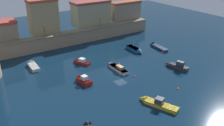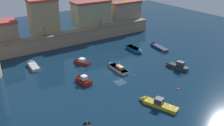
{
  "view_description": "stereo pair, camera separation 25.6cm",
  "coord_description": "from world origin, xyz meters",
  "px_view_note": "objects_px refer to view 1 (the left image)",
  "views": [
    {
      "loc": [
        -29.25,
        -40.31,
        24.66
      ],
      "look_at": [
        0.0,
        3.45,
        1.0
      ],
      "focal_mm": 39.72,
      "sensor_mm": 36.0,
      "label": 1
    },
    {
      "loc": [
        -29.04,
        -40.45,
        24.66
      ],
      "look_at": [
        0.0,
        3.45,
        1.0
      ],
      "focal_mm": 39.72,
      "sensor_mm": 36.0,
      "label": 2
    }
  ],
  "objects_px": {
    "mooring_buoy_1": "(134,77)",
    "moored_boat_4": "(136,50)",
    "moored_boat_8": "(32,65)",
    "mooring_buoy_0": "(178,89)",
    "moored_boat_0": "(155,103)",
    "mooring_buoy_2": "(162,53)",
    "moored_boat_2": "(176,65)",
    "moored_boat_5": "(81,62)",
    "quay_lamp_1": "(100,20)",
    "moored_boat_6": "(116,67)",
    "moored_boat_3": "(83,79)",
    "moored_boat_1": "(157,46)",
    "quay_lamp_0": "(44,28)"
  },
  "relations": [
    {
      "from": "quay_lamp_1",
      "to": "moored_boat_2",
      "type": "relative_size",
      "value": 0.5
    },
    {
      "from": "moored_boat_4",
      "to": "moored_boat_8",
      "type": "bearing_deg",
      "value": -101.02
    },
    {
      "from": "mooring_buoy_2",
      "to": "moored_boat_6",
      "type": "bearing_deg",
      "value": -175.23
    },
    {
      "from": "mooring_buoy_1",
      "to": "moored_boat_4",
      "type": "bearing_deg",
      "value": 50.03
    },
    {
      "from": "quay_lamp_0",
      "to": "moored_boat_6",
      "type": "relative_size",
      "value": 0.45
    },
    {
      "from": "quay_lamp_0",
      "to": "moored_boat_1",
      "type": "relative_size",
      "value": 0.42
    },
    {
      "from": "moored_boat_5",
      "to": "moored_boat_8",
      "type": "relative_size",
      "value": 0.82
    },
    {
      "from": "moored_boat_2",
      "to": "mooring_buoy_1",
      "type": "bearing_deg",
      "value": 64.2
    },
    {
      "from": "moored_boat_1",
      "to": "moored_boat_3",
      "type": "distance_m",
      "value": 27.66
    },
    {
      "from": "moored_boat_5",
      "to": "mooring_buoy_2",
      "type": "height_order",
      "value": "moored_boat_5"
    },
    {
      "from": "mooring_buoy_0",
      "to": "mooring_buoy_1",
      "type": "bearing_deg",
      "value": 112.68
    },
    {
      "from": "quay_lamp_0",
      "to": "mooring_buoy_1",
      "type": "height_order",
      "value": "quay_lamp_0"
    },
    {
      "from": "moored_boat_0",
      "to": "mooring_buoy_1",
      "type": "height_order",
      "value": "moored_boat_0"
    },
    {
      "from": "quay_lamp_1",
      "to": "moored_boat_6",
      "type": "xyz_separation_m",
      "value": [
        -8.69,
        -21.23,
        -5.39
      ]
    },
    {
      "from": "moored_boat_8",
      "to": "quay_lamp_1",
      "type": "bearing_deg",
      "value": -67.05
    },
    {
      "from": "moored_boat_8",
      "to": "mooring_buoy_0",
      "type": "xyz_separation_m",
      "value": [
        20.49,
        -26.34,
        -0.37
      ]
    },
    {
      "from": "moored_boat_3",
      "to": "moored_boat_1",
      "type": "bearing_deg",
      "value": -82.7
    },
    {
      "from": "moored_boat_8",
      "to": "moored_boat_1",
      "type": "bearing_deg",
      "value": -99.37
    },
    {
      "from": "moored_boat_1",
      "to": "moored_boat_2",
      "type": "xyz_separation_m",
      "value": [
        -5.66,
        -12.53,
        0.29
      ]
    },
    {
      "from": "moored_boat_5",
      "to": "moored_boat_8",
      "type": "bearing_deg",
      "value": 41.07
    },
    {
      "from": "moored_boat_0",
      "to": "mooring_buoy_0",
      "type": "relative_size",
      "value": 14.54
    },
    {
      "from": "moored_boat_6",
      "to": "moored_boat_0",
      "type": "bearing_deg",
      "value": 170.67
    },
    {
      "from": "moored_boat_0",
      "to": "moored_boat_6",
      "type": "distance_m",
      "value": 16.15
    },
    {
      "from": "moored_boat_2",
      "to": "moored_boat_1",
      "type": "bearing_deg",
      "value": -39.71
    },
    {
      "from": "moored_boat_3",
      "to": "moored_boat_4",
      "type": "height_order",
      "value": "moored_boat_4"
    },
    {
      "from": "moored_boat_0",
      "to": "moored_boat_3",
      "type": "distance_m",
      "value": 16.16
    },
    {
      "from": "quay_lamp_1",
      "to": "moored_boat_8",
      "type": "xyz_separation_m",
      "value": [
        -24.35,
        -9.24,
        -5.44
      ]
    },
    {
      "from": "quay_lamp_1",
      "to": "mooring_buoy_1",
      "type": "bearing_deg",
      "value": -106.01
    },
    {
      "from": "moored_boat_2",
      "to": "moored_boat_8",
      "type": "relative_size",
      "value": 0.99
    },
    {
      "from": "moored_boat_1",
      "to": "mooring_buoy_2",
      "type": "xyz_separation_m",
      "value": [
        -1.8,
        -3.89,
        -0.34
      ]
    },
    {
      "from": "moored_boat_3",
      "to": "mooring_buoy_1",
      "type": "height_order",
      "value": "moored_boat_3"
    },
    {
      "from": "moored_boat_2",
      "to": "moored_boat_6",
      "type": "relative_size",
      "value": 0.84
    },
    {
      "from": "moored_boat_4",
      "to": "moored_boat_6",
      "type": "relative_size",
      "value": 0.89
    },
    {
      "from": "quay_lamp_1",
      "to": "moored_boat_0",
      "type": "xyz_separation_m",
      "value": [
        -11.3,
        -37.17,
        -5.37
      ]
    },
    {
      "from": "moored_boat_2",
      "to": "quay_lamp_0",
      "type": "bearing_deg",
      "value": 20.65
    },
    {
      "from": "moored_boat_1",
      "to": "mooring_buoy_0",
      "type": "distance_m",
      "value": 23.34
    },
    {
      "from": "moored_boat_2",
      "to": "mooring_buoy_1",
      "type": "relative_size",
      "value": 12.61
    },
    {
      "from": "quay_lamp_0",
      "to": "moored_boat_4",
      "type": "bearing_deg",
      "value": -37.62
    },
    {
      "from": "moored_boat_2",
      "to": "moored_boat_8",
      "type": "distance_m",
      "value": 33.66
    },
    {
      "from": "moored_boat_2",
      "to": "moored_boat_3",
      "type": "distance_m",
      "value": 22.09
    },
    {
      "from": "mooring_buoy_1",
      "to": "quay_lamp_0",
      "type": "bearing_deg",
      "value": 110.52
    },
    {
      "from": "moored_boat_1",
      "to": "moored_boat_8",
      "type": "height_order",
      "value": "moored_boat_8"
    },
    {
      "from": "moored_boat_3",
      "to": "moored_boat_0",
      "type": "bearing_deg",
      "value": -161.62
    },
    {
      "from": "mooring_buoy_0",
      "to": "moored_boat_5",
      "type": "bearing_deg",
      "value": 115.11
    },
    {
      "from": "quay_lamp_0",
      "to": "moored_boat_5",
      "type": "xyz_separation_m",
      "value": [
        3.51,
        -13.81,
        -5.5
      ]
    },
    {
      "from": "moored_boat_8",
      "to": "mooring_buoy_1",
      "type": "height_order",
      "value": "moored_boat_8"
    },
    {
      "from": "quay_lamp_1",
      "to": "moored_boat_6",
      "type": "relative_size",
      "value": 0.42
    },
    {
      "from": "moored_boat_0",
      "to": "mooring_buoy_2",
      "type": "height_order",
      "value": "moored_boat_0"
    },
    {
      "from": "moored_boat_3",
      "to": "moored_boat_4",
      "type": "relative_size",
      "value": 0.75
    },
    {
      "from": "moored_boat_8",
      "to": "mooring_buoy_0",
      "type": "relative_size",
      "value": 11.83
    }
  ]
}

